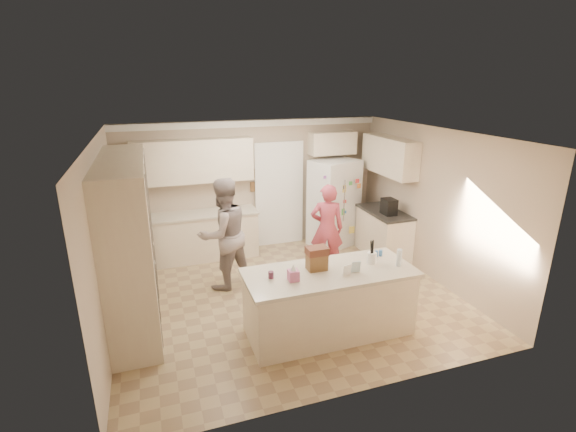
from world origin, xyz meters
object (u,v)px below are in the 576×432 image
object	(u,v)px
refrigerator	(334,203)
island_base	(329,303)
teen_girl	(327,228)
utensil_crock	(372,258)
tissue_box	(293,275)
teen_boy	(224,234)
coffee_maker	(389,207)
dollhouse_body	(317,262)

from	to	relation	value
refrigerator	island_base	distance (m)	3.30
refrigerator	teen_girl	size ratio (longest dim) A/B	1.11
utensil_crock	tissue_box	size ratio (longest dim) A/B	1.07
refrigerator	teen_boy	distance (m)	2.76
tissue_box	island_base	bearing A→B (deg)	10.30
island_base	tissue_box	size ratio (longest dim) A/B	15.71
coffee_maker	island_base	bearing A→B (deg)	-137.17
coffee_maker	tissue_box	bearing A→B (deg)	-142.43
utensil_crock	teen_boy	xyz separation A→B (m)	(-1.74, 1.74, -0.06)
dollhouse_body	teen_girl	xyz separation A→B (m)	(0.91, 1.73, -0.22)
teen_girl	teen_boy	bearing A→B (deg)	20.03
teen_girl	dollhouse_body	bearing A→B (deg)	81.23
refrigerator	dollhouse_body	xyz separation A→B (m)	(-1.56, -2.86, 0.14)
dollhouse_body	teen_girl	distance (m)	1.96
coffee_maker	island_base	distance (m)	2.87
refrigerator	utensil_crock	distance (m)	3.00
island_base	tissue_box	bearing A→B (deg)	-169.70
tissue_box	dollhouse_body	xyz separation A→B (m)	(0.40, 0.20, 0.04)
tissue_box	teen_girl	size ratio (longest dim) A/B	0.09
dollhouse_body	coffee_maker	bearing A→B (deg)	39.29
refrigerator	dollhouse_body	size ratio (longest dim) A/B	6.92
teen_girl	island_base	bearing A→B (deg)	86.43
island_base	dollhouse_body	distance (m)	0.62
refrigerator	island_base	world-z (taller)	refrigerator
tissue_box	teen_boy	xyz separation A→B (m)	(-0.54, 1.89, -0.06)
refrigerator	utensil_crock	size ratio (longest dim) A/B	12.00
island_base	coffee_maker	bearing A→B (deg)	42.83
refrigerator	teen_boy	xyz separation A→B (m)	(-2.50, -1.16, 0.04)
coffee_maker	dollhouse_body	distance (m)	2.84
island_base	teen_boy	bearing A→B (deg)	121.36
coffee_maker	tissue_box	xyz separation A→B (m)	(-2.60, -2.00, -0.07)
refrigerator	teen_girl	world-z (taller)	refrigerator
island_base	dollhouse_body	bearing A→B (deg)	146.31
tissue_box	teen_girl	xyz separation A→B (m)	(1.31, 1.93, -0.18)
utensil_crock	coffee_maker	bearing A→B (deg)	52.88
refrigerator	dollhouse_body	bearing A→B (deg)	-137.79
refrigerator	island_base	bearing A→B (deg)	-134.65
island_base	utensil_crock	world-z (taller)	utensil_crock
refrigerator	teen_boy	size ratio (longest dim) A/B	0.96
coffee_maker	island_base	xyz separation A→B (m)	(-2.05, -1.90, -0.63)
utensil_crock	teen_girl	size ratio (longest dim) A/B	0.09
coffee_maker	dollhouse_body	size ratio (longest dim) A/B	1.15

